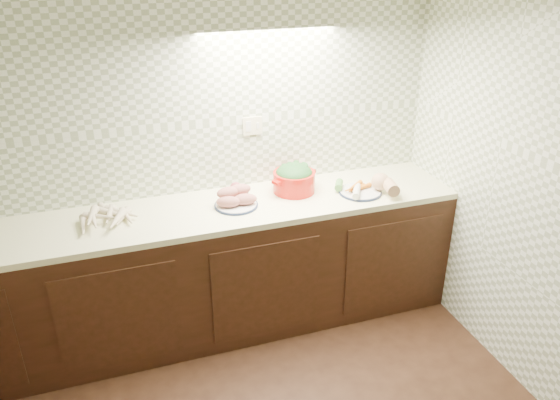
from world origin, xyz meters
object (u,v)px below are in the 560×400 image
object	(u,v)px
sweet_potato_plate	(235,199)
veg_plate	(370,186)
onion_bowl	(237,191)
dutch_oven	(294,178)
parsnip_pile	(101,216)

from	to	relation	value
sweet_potato_plate	veg_plate	bearing A→B (deg)	-5.81
onion_bowl	dutch_oven	distance (m)	0.39
parsnip_pile	veg_plate	xyz separation A→B (m)	(1.72, -0.15, 0.02)
onion_bowl	dutch_oven	xyz separation A→B (m)	(0.38, -0.04, 0.06)
sweet_potato_plate	onion_bowl	xyz separation A→B (m)	(0.05, 0.12, -0.01)
onion_bowl	sweet_potato_plate	bearing A→B (deg)	-110.90
onion_bowl	veg_plate	xyz separation A→B (m)	(0.85, -0.21, 0.01)
sweet_potato_plate	dutch_oven	distance (m)	0.44
parsnip_pile	veg_plate	bearing A→B (deg)	-5.13
onion_bowl	veg_plate	bearing A→B (deg)	-13.97
parsnip_pile	onion_bowl	bearing A→B (deg)	3.84
sweet_potato_plate	veg_plate	distance (m)	0.90
parsnip_pile	sweet_potato_plate	distance (m)	0.82
veg_plate	parsnip_pile	bearing A→B (deg)	174.87
sweet_potato_plate	onion_bowl	size ratio (longest dim) A/B	1.99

